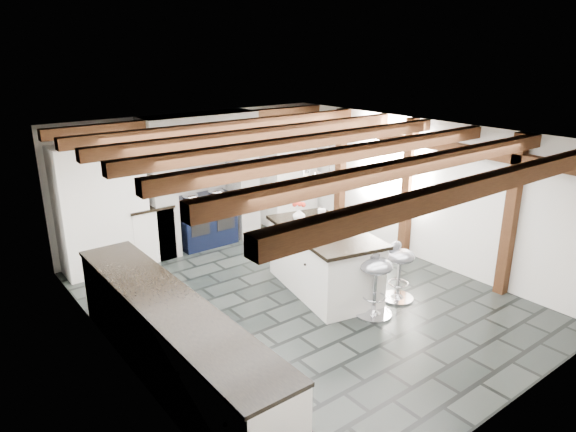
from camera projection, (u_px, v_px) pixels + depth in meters
ground at (300, 299)px, 7.19m from camera, size 6.00×6.00×0.00m
room_shell at (208, 210)px, 7.57m from camera, size 6.00×6.03×6.00m
range_cooker at (205, 219)px, 9.06m from camera, size 1.00×0.63×0.99m
kitchen_island at (324, 259)px, 7.33m from camera, size 1.34×2.03×1.24m
bar_stool_near at (399, 265)px, 7.03m from camera, size 0.47×0.47×0.83m
bar_stool_far at (375, 276)px, 6.60m from camera, size 0.56×0.56×0.90m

